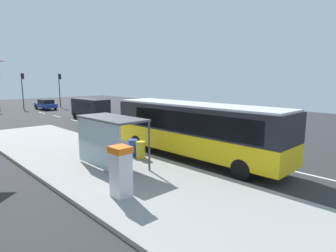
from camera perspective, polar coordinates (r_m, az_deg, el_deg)
ground_plane at (r=28.63m, az=-14.18°, el=-0.10°), size 56.00×92.00×0.04m
sidewalk_platform at (r=15.34m, az=-12.92°, el=-7.83°), size 6.20×30.00×0.18m
lane_stripe_seg_0 at (r=15.46m, az=27.00°, el=-8.84°), size 0.16×2.20×0.01m
lane_stripe_seg_1 at (r=17.63m, az=11.49°, el=-5.79°), size 0.16×2.20×0.01m
lane_stripe_seg_2 at (r=20.80m, az=0.14°, el=-3.27°), size 0.16×2.20×0.01m
lane_stripe_seg_3 at (r=24.59m, az=-7.93°, el=-1.38°), size 0.16×2.20×0.01m
lane_stripe_seg_4 at (r=28.75m, az=-13.74°, el=0.01°), size 0.16×2.20×0.01m
lane_stripe_seg_5 at (r=33.14m, az=-18.06°, el=1.04°), size 0.16×2.20×0.01m
lane_stripe_seg_6 at (r=37.68m, az=-21.35°, el=1.82°), size 0.16×2.20×0.01m
lane_stripe_seg_7 at (r=42.33m, az=-23.93°, el=2.42°), size 0.16×2.20×0.01m
bus at (r=16.19m, az=5.44°, el=-0.34°), size 2.65×11.04×3.21m
white_van at (r=33.92m, az=-15.26°, el=3.63°), size 2.22×5.28×2.30m
sedan_near at (r=46.62m, az=-23.25°, el=4.01°), size 1.92×4.44×1.52m
ticket_machine at (r=10.92m, az=-9.40°, el=-8.89°), size 0.66×0.76×1.94m
recycling_bin_yellow at (r=16.05m, az=-5.48°, el=-4.76°), size 0.52×0.52×0.95m
recycling_bin_blue at (r=16.60m, az=-6.98°, el=-4.31°), size 0.52×0.52×0.95m
traffic_light_near_side at (r=49.57m, az=-20.83°, el=7.66°), size 0.49×0.28×5.41m
traffic_light_median at (r=49.35m, az=-27.06°, el=7.28°), size 0.49×0.28×5.46m
bus_shelter at (r=14.43m, az=-12.22°, el=-0.69°), size 1.80×4.00×2.50m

